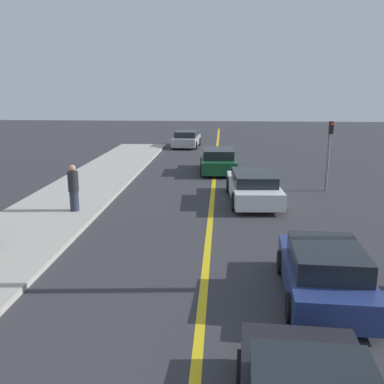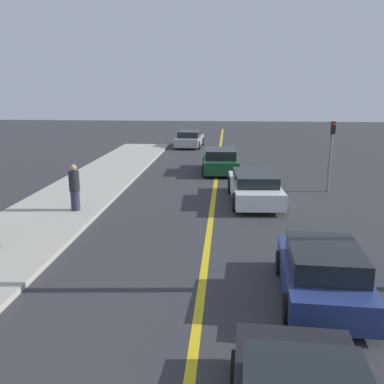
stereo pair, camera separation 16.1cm
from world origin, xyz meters
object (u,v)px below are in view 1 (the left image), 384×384
(car_ahead_center, at_px, (324,272))
(car_oncoming_far, at_px, (187,139))
(pedestrian_by_sign, at_px, (74,188))
(traffic_light, at_px, (329,148))
(car_parked_left_lot, at_px, (218,161))
(car_far_distant, at_px, (253,187))

(car_ahead_center, xyz_separation_m, car_oncoming_far, (-5.21, 25.26, 0.01))
(pedestrian_by_sign, bearing_deg, traffic_light, 23.52)
(traffic_light, bearing_deg, car_oncoming_far, 117.63)
(car_parked_left_lot, relative_size, car_oncoming_far, 1.03)
(car_far_distant, bearing_deg, car_ahead_center, -86.47)
(car_far_distant, bearing_deg, car_oncoming_far, 100.66)
(car_oncoming_far, height_order, traffic_light, traffic_light)
(car_ahead_center, relative_size, car_oncoming_far, 0.93)
(car_oncoming_far, bearing_deg, pedestrian_by_sign, -94.54)
(car_far_distant, bearing_deg, traffic_light, 27.28)
(car_far_distant, bearing_deg, pedestrian_by_sign, -163.83)
(car_ahead_center, bearing_deg, pedestrian_by_sign, 145.21)
(car_oncoming_far, distance_m, traffic_light, 16.68)
(car_oncoming_far, bearing_deg, car_far_distant, -72.72)
(pedestrian_by_sign, relative_size, traffic_light, 0.55)
(car_far_distant, height_order, pedestrian_by_sign, pedestrian_by_sign)
(car_ahead_center, height_order, pedestrian_by_sign, pedestrian_by_sign)
(car_parked_left_lot, bearing_deg, car_oncoming_far, 101.50)
(car_parked_left_lot, xyz_separation_m, pedestrian_by_sign, (-5.29, -8.80, 0.39))
(car_far_distant, height_order, car_parked_left_lot, car_parked_left_lot)
(car_parked_left_lot, relative_size, traffic_light, 1.33)
(car_ahead_center, relative_size, car_far_distant, 0.80)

